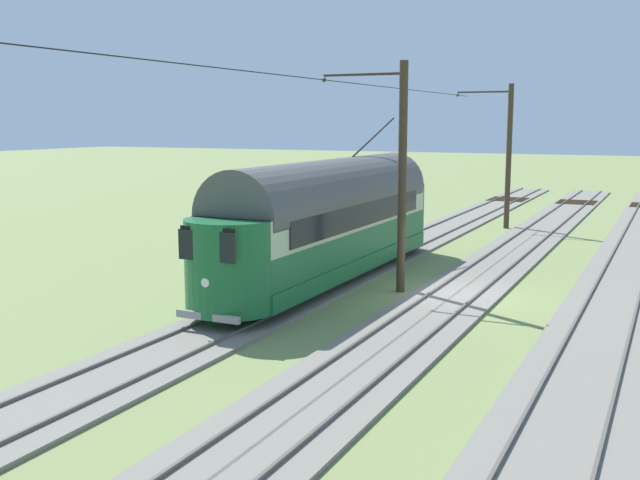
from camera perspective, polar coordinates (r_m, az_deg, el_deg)
ground_plane at (r=25.05m, az=10.19°, el=-4.16°), size 220.00×220.00×0.00m
track_streetcar_siding at (r=24.59m, az=20.98°, el=-4.74°), size 2.80×80.00×0.18m
track_adjacent_siding at (r=25.33m, az=10.38°, el=-3.90°), size 2.80×80.00×0.18m
track_third_siding at (r=26.88m, az=0.72°, el=-3.01°), size 2.80×80.00×0.18m
vintage_streetcar at (r=26.56m, az=0.78°, el=1.65°), size 2.65×15.61×5.58m
catenary_pole_foreground at (r=41.04m, az=13.86°, el=6.31°), size 3.03×0.28×7.51m
catenary_pole_mid_near at (r=24.89m, az=6.01°, el=5.00°), size 3.03×0.28×7.51m
overhead_wire_run at (r=19.30m, az=-9.38°, el=12.84°), size 2.82×54.23×0.18m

